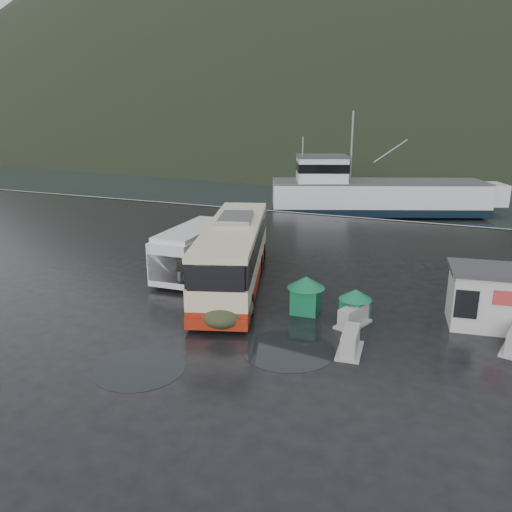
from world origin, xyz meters
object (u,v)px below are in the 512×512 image
at_px(white_van, 195,274).
at_px(ticket_kiosk, 484,325).
at_px(waste_bin_right, 305,312).
at_px(dome_tent, 227,323).
at_px(waste_bin_left, 354,320).
at_px(coach_bus, 234,284).
at_px(fishing_trawler, 377,199).
at_px(jersey_barrier_a, 349,352).
at_px(jersey_barrier_b, 353,325).

relative_size(white_van, ticket_kiosk, 1.98).
distance_m(waste_bin_right, dome_tent, 3.37).
xyz_separation_m(white_van, dome_tent, (4.15, -4.91, 0.00)).
bearing_deg(waste_bin_left, coach_bus, 161.57).
distance_m(dome_tent, ticket_kiosk, 10.01).
relative_size(waste_bin_left, fishing_trawler, 0.06).
height_order(waste_bin_left, fishing_trawler, fishing_trawler).
distance_m(ticket_kiosk, jersey_barrier_a, 6.05).
distance_m(ticket_kiosk, fishing_trawler, 28.89).
relative_size(coach_bus, jersey_barrier_b, 7.12).
bearing_deg(dome_tent, jersey_barrier_b, 19.44).
bearing_deg(coach_bus, white_van, 146.41).
distance_m(coach_bus, waste_bin_right, 4.61).
xyz_separation_m(jersey_barrier_a, fishing_trawler, (-4.21, 31.80, 0.00)).
bearing_deg(waste_bin_left, jersey_barrier_b, -84.74).
bearing_deg(waste_bin_right, white_van, 158.00).
relative_size(coach_bus, ticket_kiosk, 3.80).
relative_size(ticket_kiosk, jersey_barrier_a, 1.85).
height_order(coach_bus, waste_bin_right, coach_bus).
bearing_deg(jersey_barrier_a, white_van, 148.76).
xyz_separation_m(white_van, jersey_barrier_a, (9.16, -5.56, 0.00)).
distance_m(dome_tent, fishing_trawler, 31.17).
xyz_separation_m(dome_tent, jersey_barrier_a, (5.01, -0.65, 0.00)).
bearing_deg(fishing_trawler, waste_bin_right, -107.90).
height_order(ticket_kiosk, jersey_barrier_a, ticket_kiosk).
distance_m(white_van, jersey_barrier_b, 9.38).
xyz_separation_m(waste_bin_right, dome_tent, (-2.55, -2.20, 0.00)).
height_order(dome_tent, jersey_barrier_b, dome_tent).
bearing_deg(white_van, waste_bin_left, -20.39).
height_order(waste_bin_right, jersey_barrier_b, waste_bin_right).
height_order(coach_bus, jersey_barrier_a, coach_bus).
xyz_separation_m(jersey_barrier_a, jersey_barrier_b, (-0.37, 2.29, 0.00)).
xyz_separation_m(coach_bus, jersey_barrier_a, (6.61, -4.84, 0.00)).
relative_size(coach_bus, waste_bin_left, 8.66).
bearing_deg(white_van, jersey_barrier_a, -34.00).
height_order(coach_bus, waste_bin_left, coach_bus).
bearing_deg(coach_bus, jersey_barrier_b, -40.22).
xyz_separation_m(coach_bus, waste_bin_right, (4.15, -1.99, 0.00)).
height_order(white_van, dome_tent, white_van).
bearing_deg(waste_bin_left, dome_tent, -155.13).
height_order(white_van, fishing_trawler, fishing_trawler).
bearing_deg(fishing_trawler, white_van, -122.04).
bearing_deg(ticket_kiosk, white_van, 166.68).
bearing_deg(waste_bin_left, jersey_barrier_a, -81.55).
distance_m(white_van, jersey_barrier_a, 10.72).
xyz_separation_m(waste_bin_right, ticket_kiosk, (6.81, 1.36, 0.00)).
bearing_deg(fishing_trawler, coach_bus, -116.45).
xyz_separation_m(coach_bus, white_van, (-2.55, 0.71, 0.00)).
height_order(ticket_kiosk, jersey_barrier_b, ticket_kiosk).
relative_size(waste_bin_right, dome_tent, 0.52).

